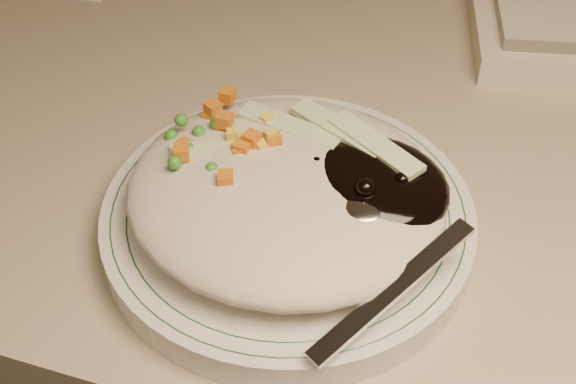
% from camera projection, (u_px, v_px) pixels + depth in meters
% --- Properties ---
extents(desk, '(1.40, 0.70, 0.74)m').
position_uv_depth(desk, '(399.00, 230.00, 0.78)').
color(desk, gray).
rests_on(desk, ground).
extents(plate, '(0.23, 0.23, 0.02)m').
position_uv_depth(plate, '(288.00, 222.00, 0.50)').
color(plate, silver).
rests_on(plate, desk).
extents(plate_rim, '(0.22, 0.22, 0.00)m').
position_uv_depth(plate_rim, '(288.00, 211.00, 0.49)').
color(plate_rim, '#144723').
rests_on(plate_rim, plate).
extents(meal, '(0.21, 0.19, 0.05)m').
position_uv_depth(meal, '(294.00, 188.00, 0.48)').
color(meal, '#C0B59C').
rests_on(meal, plate).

